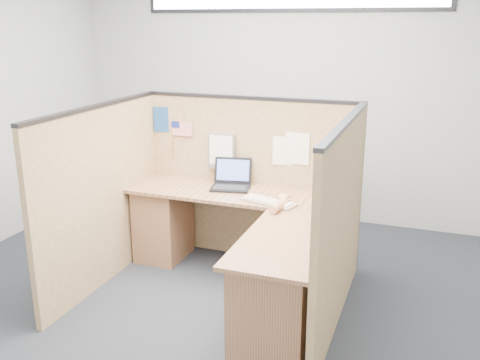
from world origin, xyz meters
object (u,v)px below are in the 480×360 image
at_px(l_desk, 242,247).
at_px(laptop, 233,180).
at_px(keyboard, 268,202).
at_px(mouse, 283,200).

distance_m(l_desk, laptop, 0.71).
bearing_deg(keyboard, mouse, 50.80).
bearing_deg(mouse, keyboard, -145.64).
bearing_deg(l_desk, mouse, 44.81).
bearing_deg(mouse, laptop, 154.85).
xyz_separation_m(laptop, keyboard, (0.44, -0.33, -0.05)).
height_order(l_desk, keyboard, keyboard).
distance_m(keyboard, mouse, 0.13).
xyz_separation_m(keyboard, mouse, (0.11, 0.07, 0.01)).
relative_size(l_desk, mouse, 18.68).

